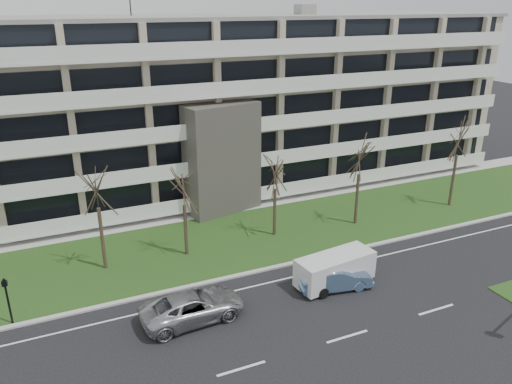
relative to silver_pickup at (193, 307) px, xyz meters
name	(u,v)px	position (x,y,z in m)	size (l,w,h in m)	color
ground	(347,337)	(6.90, -4.78, -0.80)	(160.00, 160.00, 0.00)	black
grass_verge	(249,236)	(6.90, 8.22, -0.77)	(90.00, 10.00, 0.06)	#1C4316
curb	(279,266)	(6.90, 3.22, -0.74)	(90.00, 0.35, 0.12)	#B2B2AD
sidewalk	(223,210)	(6.90, 13.72, -0.76)	(90.00, 2.00, 0.08)	#B2B2AD
lane_edge_line	(290,278)	(6.90, 1.72, -0.79)	(90.00, 0.12, 0.01)	white
apartment_building	(195,105)	(6.89, 20.54, 6.82)	(60.50, 15.10, 18.75)	tan
silver_pickup	(193,307)	(0.00, 0.00, 0.00)	(2.64, 5.74, 1.59)	#ABADB2
blue_sedan	(335,278)	(8.79, -0.51, -0.05)	(1.59, 4.55, 1.50)	#6B90BA
white_van	(336,267)	(9.16, -0.02, 0.37)	(5.23, 2.54, 1.95)	white
pedestrian_signal	(7,295)	(-9.13, 3.56, 1.00)	(0.29, 0.24, 2.82)	black
tree_2	(95,183)	(-3.60, 7.70, 5.18)	(3.84, 3.84, 7.68)	#382B21
tree_3	(183,186)	(1.83, 7.38, 4.30)	(3.28, 3.28, 6.56)	#382B21
tree_4	(275,170)	(8.71, 7.68, 4.33)	(3.30, 3.30, 6.60)	#382B21
tree_5	(360,154)	(15.42, 6.94, 4.93)	(3.68, 3.68, 7.36)	#382B21
tree_6	(460,134)	(24.96, 6.77, 5.46)	(4.02, 4.02, 8.05)	#382B21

